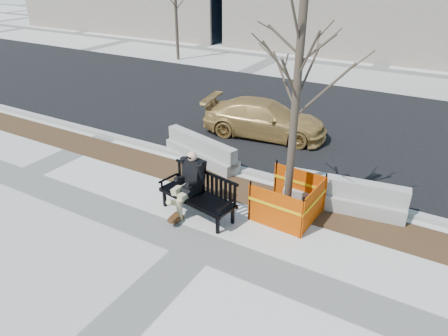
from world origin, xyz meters
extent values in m
plane|color=beige|center=(0.00, 0.00, 0.00)|extent=(120.00, 120.00, 0.00)
cube|color=#47301C|center=(0.00, 2.60, 0.00)|extent=(40.00, 1.20, 0.02)
cube|color=black|center=(0.00, 8.80, 0.00)|extent=(60.00, 10.40, 0.01)
cube|color=#9E9B93|center=(0.00, 3.55, 0.06)|extent=(60.00, 0.25, 0.12)
imported|color=#B18845|center=(-1.46, 6.42, 0.00)|extent=(4.54, 2.41, 1.25)
camera|label=1|loc=(4.06, -5.93, 5.59)|focal=32.74mm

